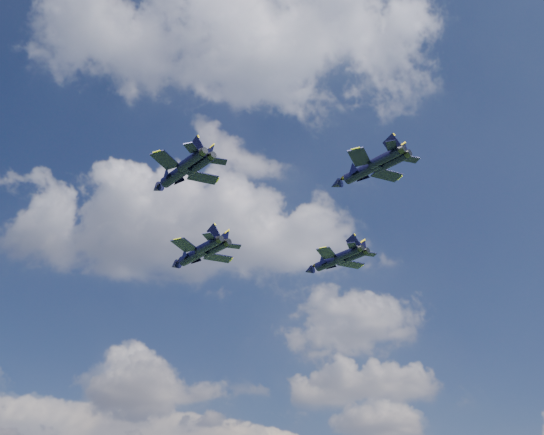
% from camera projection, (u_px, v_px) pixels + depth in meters
% --- Properties ---
extents(jet_lead, '(15.52, 16.01, 4.29)m').
position_uv_depth(jet_lead, '(193.00, 256.00, 117.83)').
color(jet_lead, black).
extents(jet_left, '(13.71, 14.32, 3.82)m').
position_uv_depth(jet_left, '(175.00, 175.00, 96.11)').
color(jet_left, black).
extents(jet_right, '(14.17, 14.32, 3.87)m').
position_uv_depth(jet_right, '(329.00, 262.00, 118.96)').
color(jet_right, black).
extents(jet_slot, '(13.50, 13.55, 3.68)m').
position_uv_depth(jet_slot, '(361.00, 172.00, 94.36)').
color(jet_slot, black).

